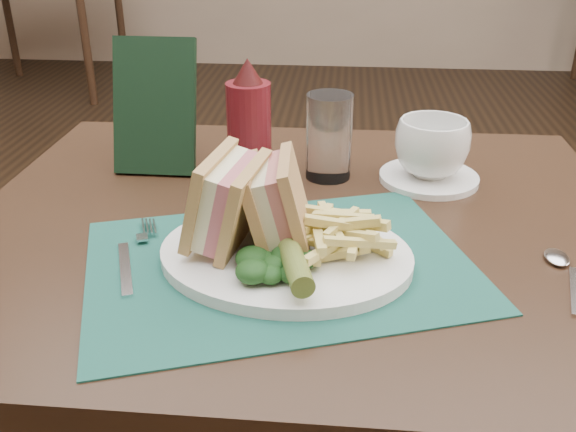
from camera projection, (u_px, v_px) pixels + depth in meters
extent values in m
plane|color=black|center=(311.00, 391.00, 1.65)|extent=(7.00, 7.00, 0.00)
plane|color=tan|center=(339.00, 66.00, 4.76)|extent=(6.00, 0.00, 6.00)
cube|color=#174C41|center=(280.00, 264.00, 0.76)|extent=(0.52, 0.44, 0.00)
cylinder|color=#546526|center=(293.00, 260.00, 0.69)|extent=(0.05, 0.12, 0.03)
cylinder|color=white|center=(429.00, 178.00, 0.98)|extent=(0.20, 0.20, 0.01)
imported|color=white|center=(432.00, 148.00, 0.96)|extent=(0.14, 0.14, 0.09)
cylinder|color=white|center=(329.00, 137.00, 0.97)|extent=(0.08, 0.08, 0.13)
cube|color=black|center=(155.00, 107.00, 0.98)|extent=(0.13, 0.08, 0.20)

